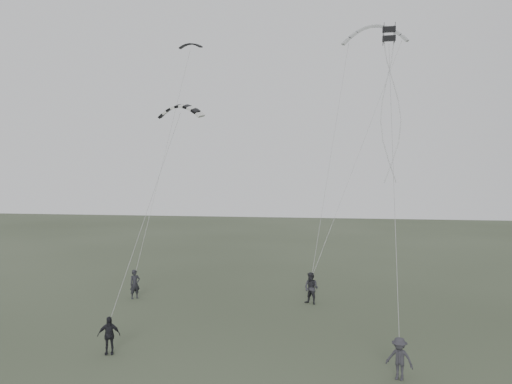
% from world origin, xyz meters
% --- Properties ---
extents(ground, '(140.00, 140.00, 0.00)m').
position_xyz_m(ground, '(0.00, 0.00, 0.00)').
color(ground, '#323A28').
rests_on(ground, ground).
extents(flyer_left, '(0.80, 0.80, 1.87)m').
position_xyz_m(flyer_left, '(-7.43, 7.36, 0.94)').
color(flyer_left, black).
rests_on(flyer_left, ground).
extents(flyer_right, '(1.19, 1.10, 1.97)m').
position_xyz_m(flyer_right, '(3.92, 7.85, 0.98)').
color(flyer_right, '#25252A').
rests_on(flyer_right, ground).
extents(flyer_center, '(1.07, 0.71, 1.69)m').
position_xyz_m(flyer_center, '(-4.55, -2.28, 0.85)').
color(flyer_center, black).
rests_on(flyer_center, ground).
extents(flyer_far, '(1.24, 1.00, 1.67)m').
position_xyz_m(flyer_far, '(7.96, -3.04, 0.83)').
color(flyer_far, '#29282E').
rests_on(flyer_far, ground).
extents(kite_dark_small, '(1.72, 0.76, 0.63)m').
position_xyz_m(kite_dark_small, '(-5.03, 11.91, 17.41)').
color(kite_dark_small, black).
rests_on(kite_dark_small, flyer_left).
extents(kite_pale_large, '(4.42, 1.69, 1.98)m').
position_xyz_m(kite_pale_large, '(7.90, 11.77, 18.03)').
color(kite_pale_large, '#979A9C').
rests_on(kite_pale_large, flyer_right).
extents(kite_striped, '(2.80, 1.19, 1.24)m').
position_xyz_m(kite_striped, '(-3.70, 5.51, 12.09)').
color(kite_striped, black).
rests_on(kite_striped, flyer_center).
extents(kite_box, '(0.63, 0.75, 0.81)m').
position_xyz_m(kite_box, '(7.98, 2.70, 14.99)').
color(kite_box, black).
rests_on(kite_box, flyer_far).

